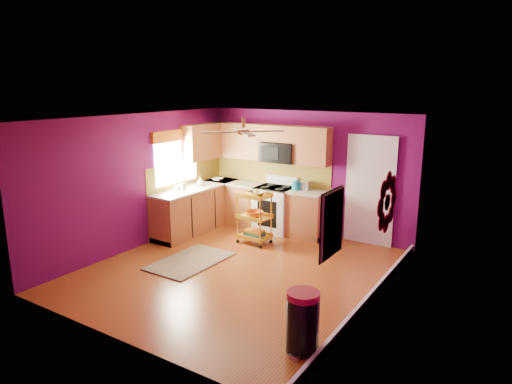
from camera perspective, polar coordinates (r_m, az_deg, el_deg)
The scene contains 18 objects.
ground at distance 7.67m, azimuth -2.32°, elevation -9.78°, with size 5.00×5.00×0.00m, color brown.
room_envelope at distance 7.18m, azimuth -2.27°, elevation 2.25°, with size 4.54×5.04×2.52m.
lower_cabinets at distance 9.67m, azimuth -2.74°, elevation -2.15°, with size 2.81×2.31×0.94m.
electric_range at distance 9.53m, azimuth 2.41°, elevation -2.08°, with size 0.76×0.66×1.13m.
upper_cabinetry at distance 9.63m, azimuth -1.10°, elevation 6.09°, with size 2.80×2.30×1.26m.
left_window at distance 9.36m, azimuth -9.95°, elevation 5.30°, with size 0.08×1.35×1.08m.
panel_door at distance 8.90m, azimuth 14.05°, elevation 0.03°, with size 0.95×0.11×2.15m.
right_wall_art at distance 5.95m, azimuth 13.52°, elevation -2.31°, with size 0.04×2.74×1.04m.
ceiling_fan at distance 7.26m, azimuth -1.58°, elevation 7.63°, with size 1.01×1.01×0.26m.
shag_rug at distance 8.10m, azimuth -8.22°, elevation -8.54°, with size 0.90×1.47×0.02m, color black.
rolling_cart at distance 8.76m, azimuth -0.16°, elevation -2.96°, with size 0.62×0.47×1.08m.
trash_can at distance 5.44m, azimuth 5.85°, elevation -15.81°, with size 0.43×0.44×0.73m.
teal_kettle at distance 9.20m, azimuth 5.08°, elevation 0.80°, with size 0.18×0.18×0.21m.
toaster at distance 9.22m, azimuth 6.11°, elevation 0.84°, with size 0.22×0.15×0.18m, color beige.
soap_bottle_a at distance 9.25m, azimuth -9.20°, elevation 0.84°, with size 0.09×0.09×0.20m, color #EA3F72.
soap_bottle_b at distance 9.61m, azimuth -6.98°, elevation 1.32°, with size 0.14×0.14×0.18m, color white.
counter_dish at distance 10.09m, azimuth -4.81°, elevation 1.59°, with size 0.24×0.24×0.06m, color white.
counter_cup at distance 9.28m, azimuth -9.78°, elevation 0.56°, with size 0.13×0.13×0.10m, color white.
Camera 1 is at (4.06, -5.78, 3.00)m, focal length 32.00 mm.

